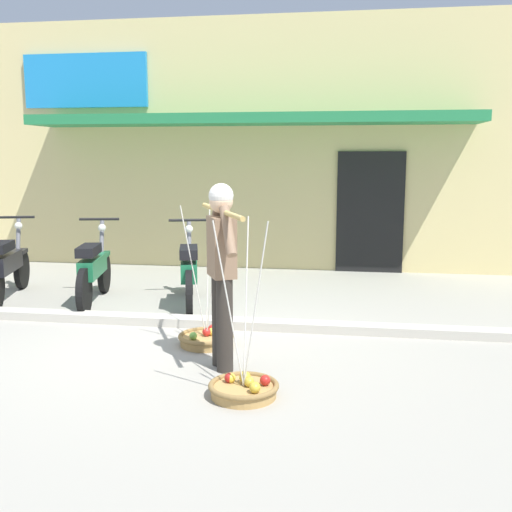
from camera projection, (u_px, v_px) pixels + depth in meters
The scene contains 9 objects.
ground_plane at pixel (183, 345), 6.27m from camera, with size 90.00×90.00×0.00m, color #9E998C.
sidewalk_curb at pixel (199, 322), 6.95m from camera, with size 20.00×0.24×0.10m, color #BAB4A5.
fruit_vendor at pixel (222, 264), 5.43m from camera, with size 0.66×1.30×1.70m.
fruit_basket_left_side at pixel (244, 387), 4.91m from camera, with size 0.58×0.58×1.45m.
fruit_basket_right_side at pixel (207, 337), 6.25m from camera, with size 0.58×0.58×1.45m.
motorcycle_nearest_shop at pixel (8, 266), 8.20m from camera, with size 0.65×1.78×1.09m.
motorcycle_second_in_row at pixel (94, 270), 7.94m from camera, with size 0.58×1.80×1.09m.
motorcycle_third_in_row at pixel (189, 272), 7.82m from camera, with size 0.65×1.78×1.09m.
storefront_building at pixel (273, 147), 12.58m from camera, with size 13.00×6.00×4.20m.
Camera 1 is at (1.68, -5.85, 1.94)m, focal length 42.50 mm.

